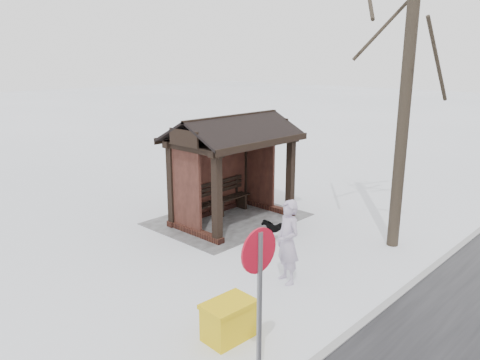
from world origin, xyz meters
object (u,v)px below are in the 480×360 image
bus_shelter (229,147)px  road_sign (259,278)px  pedestrian (288,242)px  dog (275,229)px  grit_bin (229,320)px

bus_shelter → road_sign: bus_shelter is taller
pedestrian → road_sign: road_sign is taller
pedestrian → dog: (-1.67, -1.69, -0.61)m
dog → road_sign: bearing=-33.6°
bus_shelter → dog: bus_shelter is taller
bus_shelter → dog: (0.28, 1.96, -1.87)m
bus_shelter → dog: 2.73m
dog → road_sign: size_ratio=0.28×
bus_shelter → grit_bin: (4.26, 4.22, -1.83)m
pedestrian → grit_bin: 2.45m
pedestrian → dog: 2.46m
grit_bin → road_sign: size_ratio=0.36×
dog → grit_bin: (3.99, 2.25, 0.05)m
bus_shelter → pedestrian: (1.95, 3.66, -1.26)m
dog → road_sign: 5.98m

